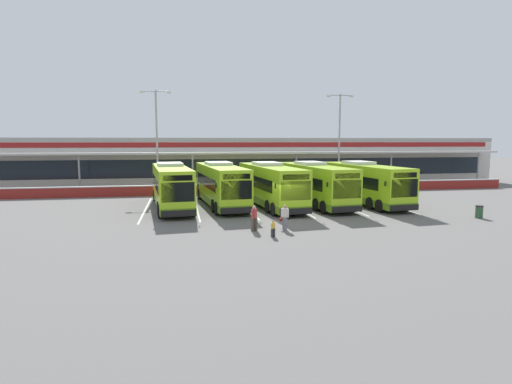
% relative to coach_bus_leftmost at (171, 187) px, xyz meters
% --- Properties ---
extents(ground_plane, '(200.00, 200.00, 0.00)m').
position_rel_coach_bus_leftmost_xyz_m(ground_plane, '(8.37, -6.26, -1.79)').
color(ground_plane, '#605E5B').
extents(terminal_building, '(70.00, 13.00, 6.00)m').
position_rel_coach_bus_leftmost_xyz_m(terminal_building, '(8.37, 20.65, 1.23)').
color(terminal_building, beige).
rests_on(terminal_building, ground).
extents(red_barrier_wall, '(60.00, 0.40, 1.10)m').
position_rel_coach_bus_leftmost_xyz_m(red_barrier_wall, '(8.37, 8.24, -1.23)').
color(red_barrier_wall, maroon).
rests_on(red_barrier_wall, ground).
extents(coach_bus_leftmost, '(3.93, 12.34, 3.78)m').
position_rel_coach_bus_leftmost_xyz_m(coach_bus_leftmost, '(0.00, 0.00, 0.00)').
color(coach_bus_leftmost, '#9ED11E').
rests_on(coach_bus_leftmost, ground).
extents(coach_bus_left_centre, '(3.93, 12.34, 3.78)m').
position_rel_coach_bus_leftmost_xyz_m(coach_bus_left_centre, '(4.22, 0.51, 0.00)').
color(coach_bus_left_centre, '#9ED11E').
rests_on(coach_bus_left_centre, ground).
extents(coach_bus_centre, '(3.93, 12.34, 3.78)m').
position_rel_coach_bus_leftmost_xyz_m(coach_bus_centre, '(8.39, -0.64, 0.00)').
color(coach_bus_centre, '#9ED11E').
rests_on(coach_bus_centre, ground).
extents(coach_bus_right_centre, '(3.93, 12.34, 3.78)m').
position_rel_coach_bus_leftmost_xyz_m(coach_bus_right_centre, '(12.41, -0.41, 0.00)').
color(coach_bus_right_centre, '#9ED11E').
rests_on(coach_bus_right_centre, ground).
extents(coach_bus_rightmost, '(3.93, 12.34, 3.78)m').
position_rel_coach_bus_leftmost_xyz_m(coach_bus_rightmost, '(16.99, -0.54, 0.00)').
color(coach_bus_rightmost, '#9ED11E').
rests_on(coach_bus_rightmost, ground).
extents(bay_stripe_far_west, '(0.14, 13.00, 0.01)m').
position_rel_coach_bus_leftmost_xyz_m(bay_stripe_far_west, '(-2.13, -0.26, -1.78)').
color(bay_stripe_far_west, silver).
rests_on(bay_stripe_far_west, ground).
extents(bay_stripe_west, '(0.14, 13.00, 0.01)m').
position_rel_coach_bus_leftmost_xyz_m(bay_stripe_west, '(2.07, -0.26, -1.78)').
color(bay_stripe_west, silver).
rests_on(bay_stripe_west, ground).
extents(bay_stripe_mid_west, '(0.14, 13.00, 0.01)m').
position_rel_coach_bus_leftmost_xyz_m(bay_stripe_mid_west, '(6.27, -0.26, -1.78)').
color(bay_stripe_mid_west, silver).
rests_on(bay_stripe_mid_west, ground).
extents(bay_stripe_centre, '(0.14, 13.00, 0.01)m').
position_rel_coach_bus_leftmost_xyz_m(bay_stripe_centre, '(10.47, -0.26, -1.78)').
color(bay_stripe_centre, silver).
rests_on(bay_stripe_centre, ground).
extents(bay_stripe_mid_east, '(0.14, 13.00, 0.01)m').
position_rel_coach_bus_leftmost_xyz_m(bay_stripe_mid_east, '(14.67, -0.26, -1.78)').
color(bay_stripe_mid_east, silver).
rests_on(bay_stripe_mid_east, ground).
extents(bay_stripe_east, '(0.14, 13.00, 0.01)m').
position_rel_coach_bus_leftmost_xyz_m(bay_stripe_east, '(18.87, -0.26, -1.78)').
color(bay_stripe_east, silver).
rests_on(bay_stripe_east, ground).
extents(pedestrian_with_handbag, '(0.56, 0.58, 1.62)m').
position_rel_coach_bus_leftmost_xyz_m(pedestrian_with_handbag, '(7.24, -10.20, -0.93)').
color(pedestrian_with_handbag, slate).
rests_on(pedestrian_with_handbag, ground).
extents(pedestrian_in_dark_coat, '(0.43, 0.46, 1.62)m').
position_rel_coach_bus_leftmost_xyz_m(pedestrian_in_dark_coat, '(5.29, -10.15, -0.91)').
color(pedestrian_in_dark_coat, '#4C4238').
rests_on(pedestrian_in_dark_coat, ground).
extents(pedestrian_child, '(0.30, 0.25, 1.00)m').
position_rel_coach_bus_leftmost_xyz_m(pedestrian_child, '(6.09, -12.01, -1.24)').
color(pedestrian_child, '#33333D').
rests_on(pedestrian_child, ground).
extents(lamp_post_west, '(3.24, 0.28, 11.00)m').
position_rel_coach_bus_leftmost_xyz_m(lamp_post_west, '(-1.64, 10.68, 4.50)').
color(lamp_post_west, '#9E9EA3').
rests_on(lamp_post_west, ground).
extents(lamp_post_centre, '(3.24, 0.28, 11.00)m').
position_rel_coach_bus_leftmost_xyz_m(lamp_post_centre, '(19.16, 10.96, 4.50)').
color(lamp_post_centre, '#9E9EA3').
rests_on(lamp_post_centre, ground).
extents(litter_bin, '(0.54, 0.54, 0.93)m').
position_rel_coach_bus_leftmost_xyz_m(litter_bin, '(22.30, -8.81, -1.32)').
color(litter_bin, '#2D5133').
rests_on(litter_bin, ground).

